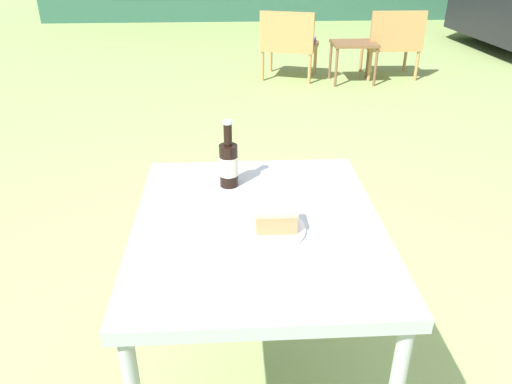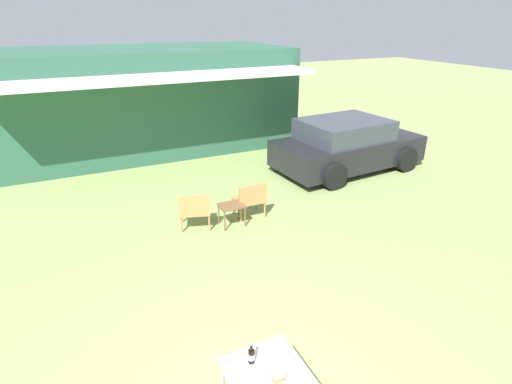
# 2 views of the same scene
# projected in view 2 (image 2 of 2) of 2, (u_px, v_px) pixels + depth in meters

# --- Properties ---
(cabin_building) EXTENTS (8.67, 5.45, 2.94)m
(cabin_building) POSITION_uv_depth(u_px,v_px,m) (143.00, 98.00, 12.34)
(cabin_building) COLOR #2D5B47
(cabin_building) RESTS_ON ground_plane
(parked_car) EXTENTS (4.08, 2.31, 1.36)m
(parked_car) POSITION_uv_depth(u_px,v_px,m) (347.00, 145.00, 10.58)
(parked_car) COLOR black
(parked_car) RESTS_ON ground_plane
(wicker_chair_cushioned) EXTENTS (0.70, 0.63, 0.75)m
(wicker_chair_cushioned) POSITION_uv_depth(u_px,v_px,m) (195.00, 208.00, 7.65)
(wicker_chair_cushioned) COLOR #B2844C
(wicker_chair_cushioned) RESTS_ON ground_plane
(wicker_chair_plain) EXTENTS (0.60, 0.49, 0.75)m
(wicker_chair_plain) POSITION_uv_depth(u_px,v_px,m) (250.00, 198.00, 8.08)
(wicker_chair_plain) COLOR #B2844C
(wicker_chair_plain) RESTS_ON ground_plane
(garden_side_table) EXTENTS (0.48, 0.38, 0.44)m
(garden_side_table) POSITION_uv_depth(u_px,v_px,m) (232.00, 208.00, 7.78)
(garden_side_table) COLOR brown
(garden_side_table) RESTS_ON ground_plane
(patio_table) EXTENTS (0.74, 0.89, 0.75)m
(patio_table) POSITION_uv_depth(u_px,v_px,m) (271.00, 384.00, 3.69)
(patio_table) COLOR #9EA3A8
(patio_table) RESTS_ON ground_plane
(cake_on_plate) EXTENTS (0.23, 0.23, 0.08)m
(cake_on_plate) POSITION_uv_depth(u_px,v_px,m) (277.00, 379.00, 3.62)
(cake_on_plate) COLOR white
(cake_on_plate) RESTS_ON patio_table
(cola_bottle_near) EXTENTS (0.06, 0.06, 0.23)m
(cola_bottle_near) POSITION_uv_depth(u_px,v_px,m) (251.00, 356.00, 3.80)
(cola_bottle_near) COLOR black
(cola_bottle_near) RESTS_ON patio_table
(fork) EXTENTS (0.18, 0.05, 0.01)m
(fork) POSITION_uv_depth(u_px,v_px,m) (271.00, 384.00, 3.60)
(fork) COLOR silver
(fork) RESTS_ON patio_table
(loose_bottle_cap) EXTENTS (0.03, 0.03, 0.01)m
(loose_bottle_cap) POSITION_uv_depth(u_px,v_px,m) (269.00, 369.00, 3.75)
(loose_bottle_cap) COLOR silver
(loose_bottle_cap) RESTS_ON patio_table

